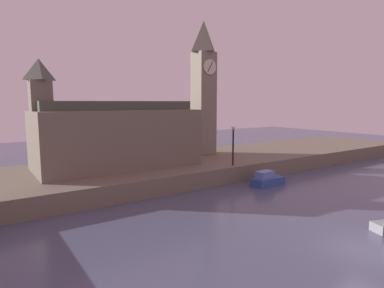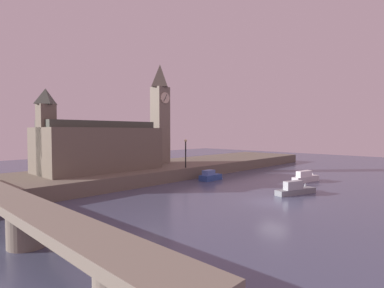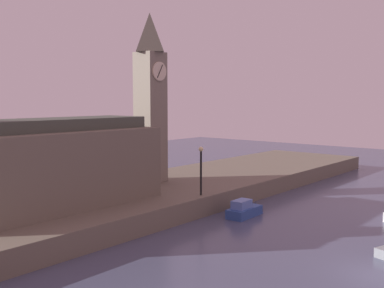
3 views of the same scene
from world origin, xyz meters
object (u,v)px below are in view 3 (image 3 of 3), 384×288
at_px(clock_tower, 150,95).
at_px(streetlamp, 201,165).
at_px(parliament_hall, 50,164).
at_px(boat_tour_blue, 247,209).

distance_m(clock_tower, streetlamp, 9.06).
relative_size(clock_tower, parliament_hall, 1.04).
xyz_separation_m(clock_tower, boat_tour_blue, (0.11, -10.04, -8.64)).
relative_size(clock_tower, boat_tour_blue, 3.87).
relative_size(parliament_hall, streetlamp, 3.83).
bearing_deg(boat_tour_blue, parliament_hall, 142.55).
bearing_deg(parliament_hall, boat_tour_blue, -37.45).
bearing_deg(parliament_hall, clock_tower, 7.49).
distance_m(streetlamp, boat_tour_blue, 4.82).
relative_size(streetlamp, boat_tour_blue, 0.98).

